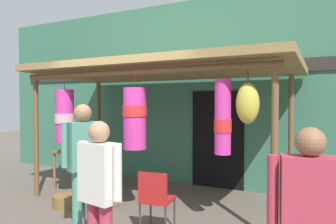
# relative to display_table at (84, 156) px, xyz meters

# --- Properties ---
(ground_plane) EXTENTS (30.00, 30.00, 0.00)m
(ground_plane) POSITION_rel_display_table_xyz_m (1.56, -0.73, -0.68)
(ground_plane) COLOR #60564C
(shop_facade) EXTENTS (10.53, 0.29, 3.94)m
(shop_facade) POSITION_rel_display_table_xyz_m (1.56, 1.50, 1.28)
(shop_facade) COLOR #387056
(shop_facade) RESTS_ON ground_plane
(market_stall_canopy) EXTENTS (4.78, 2.30, 2.45)m
(market_stall_canopy) POSITION_rel_display_table_xyz_m (1.67, -0.05, 1.46)
(market_stall_canopy) COLOR brown
(market_stall_canopy) RESTS_ON ground_plane
(display_table) EXTENTS (1.15, 0.67, 0.78)m
(display_table) POSITION_rel_display_table_xyz_m (0.00, 0.00, 0.00)
(display_table) COLOR brown
(display_table) RESTS_ON ground_plane
(flower_heap_on_table) EXTENTS (0.68, 0.48, 0.13)m
(flower_heap_on_table) POSITION_rel_display_table_xyz_m (0.01, -0.05, 0.16)
(flower_heap_on_table) COLOR pink
(flower_heap_on_table) RESTS_ON display_table
(folding_chair) EXTENTS (0.45, 0.45, 0.84)m
(folding_chair) POSITION_rel_display_table_xyz_m (2.37, -1.25, -0.18)
(folding_chair) COLOR #AD1E1E
(folding_chair) RESTS_ON ground_plane
(wicker_basket_by_table) EXTENTS (0.45, 0.45, 0.20)m
(wicker_basket_by_table) POSITION_rel_display_table_xyz_m (0.50, -0.98, -0.58)
(wicker_basket_by_table) COLOR brown
(wicker_basket_by_table) RESTS_ON ground_plane
(wicker_basket_spare) EXTENTS (0.39, 0.39, 0.27)m
(wicker_basket_spare) POSITION_rel_display_table_xyz_m (1.07, -0.64, -0.55)
(wicker_basket_spare) COLOR brown
(wicker_basket_spare) RESTS_ON ground_plane
(vendor_in_orange) EXTENTS (0.36, 0.56, 1.73)m
(vendor_in_orange) POSITION_rel_display_table_xyz_m (1.51, -1.68, 0.35)
(vendor_in_orange) COLOR #4C8E7A
(vendor_in_orange) RESTS_ON ground_plane
(shopper_by_bananas) EXTENTS (0.59, 0.29, 1.57)m
(shopper_by_bananas) POSITION_rel_display_table_xyz_m (2.42, -2.46, 0.24)
(shopper_by_bananas) COLOR #B23347
(shopper_by_bananas) RESTS_ON ground_plane
(passerby_at_right) EXTENTS (0.58, 0.30, 1.57)m
(passerby_at_right) POSITION_rel_display_table_xyz_m (4.31, -2.40, 0.24)
(passerby_at_right) COLOR silver
(passerby_at_right) RESTS_ON ground_plane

